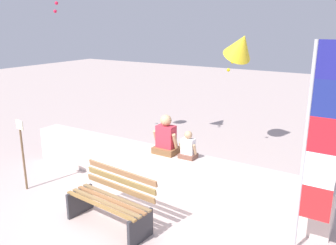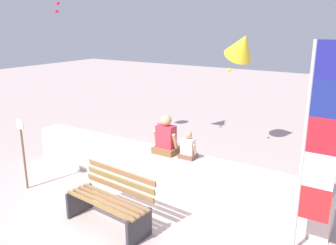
% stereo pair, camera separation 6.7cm
% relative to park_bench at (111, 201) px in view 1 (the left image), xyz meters
% --- Properties ---
extents(ground_plane, '(40.00, 40.00, 0.00)m').
position_rel_park_bench_xyz_m(ground_plane, '(-0.11, 0.30, -0.41)').
color(ground_plane, '#B7A29D').
extents(seawall_ledge, '(6.35, 0.50, 0.77)m').
position_rel_park_bench_xyz_m(seawall_ledge, '(-0.11, 1.55, -0.03)').
color(seawall_ledge, beige).
rests_on(seawall_ledge, ground).
extents(park_bench, '(1.53, 0.74, 0.88)m').
position_rel_park_bench_xyz_m(park_bench, '(0.00, 0.00, 0.00)').
color(park_bench, olive).
rests_on(park_bench, ground).
extents(person_adult, '(0.49, 0.36, 0.75)m').
position_rel_park_bench_xyz_m(person_adult, '(0.08, 1.51, 0.65)').
color(person_adult, brown).
rests_on(person_adult, seawall_ledge).
extents(person_child, '(0.34, 0.25, 0.52)m').
position_rel_park_bench_xyz_m(person_child, '(0.56, 1.51, 0.56)').
color(person_child, brown).
rests_on(person_child, seawall_ledge).
extents(flag_banner, '(0.44, 0.05, 2.97)m').
position_rel_park_bench_xyz_m(flag_banner, '(2.81, 0.85, 1.27)').
color(flag_banner, '#B7B7BC').
rests_on(flag_banner, ground).
extents(kite_yellow, '(1.10, 1.05, 1.00)m').
position_rel_park_bench_xyz_m(kite_yellow, '(0.48, 4.14, 2.24)').
color(kite_yellow, yellow).
extents(sign_post, '(0.24, 0.06, 1.41)m').
position_rel_park_bench_xyz_m(sign_post, '(-2.27, 0.08, 0.42)').
color(sign_post, brown).
rests_on(sign_post, ground).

